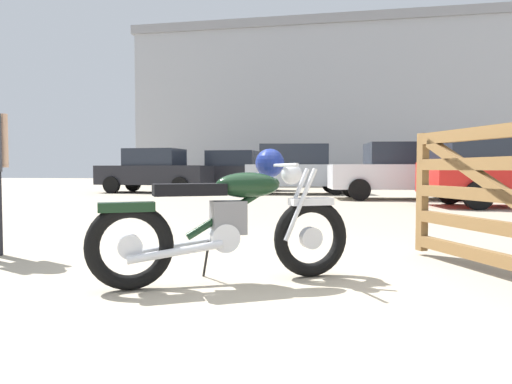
{
  "coord_description": "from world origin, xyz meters",
  "views": [
    {
      "loc": [
        0.71,
        -3.67,
        0.88
      ],
      "look_at": [
        -0.14,
        0.7,
        0.67
      ],
      "focal_mm": 33.53,
      "sensor_mm": 36.0,
      "label": 1
    }
  ],
  "objects_px": {
    "vintage_motorcycle": "(232,219)",
    "silver_sedan_mid": "(233,171)",
    "red_hatchback_near": "(401,171)",
    "dark_sedan_left": "(155,171)",
    "pale_sedan_back": "(298,169)"
  },
  "relations": [
    {
      "from": "red_hatchback_near",
      "to": "dark_sedan_left",
      "type": "relative_size",
      "value": 1.04
    },
    {
      "from": "red_hatchback_near",
      "to": "dark_sedan_left",
      "type": "height_order",
      "value": "same"
    },
    {
      "from": "vintage_motorcycle",
      "to": "red_hatchback_near",
      "type": "height_order",
      "value": "red_hatchback_near"
    },
    {
      "from": "red_hatchback_near",
      "to": "vintage_motorcycle",
      "type": "bearing_deg",
      "value": -109.69
    },
    {
      "from": "red_hatchback_near",
      "to": "pale_sedan_back",
      "type": "bearing_deg",
      "value": 136.13
    },
    {
      "from": "silver_sedan_mid",
      "to": "red_hatchback_near",
      "type": "bearing_deg",
      "value": -37.17
    },
    {
      "from": "red_hatchback_near",
      "to": "dark_sedan_left",
      "type": "xyz_separation_m",
      "value": [
        -8.8,
        2.39,
        0.0
      ]
    },
    {
      "from": "vintage_motorcycle",
      "to": "red_hatchback_near",
      "type": "distance_m",
      "value": 11.45
    },
    {
      "from": "vintage_motorcycle",
      "to": "red_hatchback_near",
      "type": "relative_size",
      "value": 0.43
    },
    {
      "from": "silver_sedan_mid",
      "to": "dark_sedan_left",
      "type": "bearing_deg",
      "value": -133.72
    },
    {
      "from": "dark_sedan_left",
      "to": "silver_sedan_mid",
      "type": "xyz_separation_m",
      "value": [
        2.44,
        2.51,
        0.0
      ]
    },
    {
      "from": "silver_sedan_mid",
      "to": "pale_sedan_back",
      "type": "bearing_deg",
      "value": -38.5
    },
    {
      "from": "vintage_motorcycle",
      "to": "silver_sedan_mid",
      "type": "distance_m",
      "value": 16.56
    },
    {
      "from": "dark_sedan_left",
      "to": "pale_sedan_back",
      "type": "relative_size",
      "value": 1.03
    },
    {
      "from": "dark_sedan_left",
      "to": "red_hatchback_near",
      "type": "bearing_deg",
      "value": -14.01
    }
  ]
}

